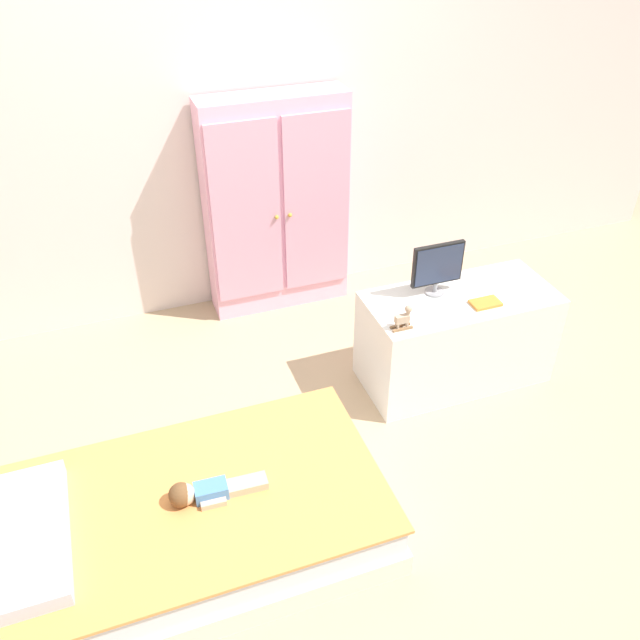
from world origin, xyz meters
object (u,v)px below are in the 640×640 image
object	(u,v)px
book_orange	(485,303)
rocking_horse_toy	(404,318)
doll	(200,492)
wardrobe	(277,206)
tv_monitor	(438,266)
tv_stand	(456,337)
bed	(189,523)

from	to	relation	value
book_orange	rocking_horse_toy	bearing A→B (deg)	-174.81
doll	book_orange	size ratio (longest dim) A/B	2.64
wardrobe	tv_monitor	world-z (taller)	wardrobe
doll	wardrobe	world-z (taller)	wardrobe
tv_monitor	rocking_horse_toy	size ratio (longest dim) A/B	2.27
doll	tv_stand	size ratio (longest dim) A/B	0.40
tv_monitor	rocking_horse_toy	distance (m)	0.38
doll	book_orange	bearing A→B (deg)	18.06
doll	tv_monitor	world-z (taller)	tv_monitor
tv_stand	tv_monitor	distance (m)	0.44
tv_stand	wardrobe	bearing A→B (deg)	122.23
tv_monitor	doll	bearing A→B (deg)	-153.39
doll	rocking_horse_toy	bearing A→B (deg)	23.20
tv_monitor	tv_stand	bearing A→B (deg)	-33.85
rocking_horse_toy	tv_monitor	bearing A→B (deg)	37.83
tv_stand	rocking_horse_toy	bearing A→B (deg)	-160.10
bed	tv_monitor	size ratio (longest dim) A/B	5.67
rocking_horse_toy	book_orange	xyz separation A→B (m)	(0.48, 0.04, -0.05)
bed	doll	world-z (taller)	doll
tv_stand	tv_monitor	world-z (taller)	tv_monitor
wardrobe	rocking_horse_toy	world-z (taller)	wardrobe
doll	rocking_horse_toy	world-z (taller)	rocking_horse_toy
doll	wardrobe	distance (m)	1.89
bed	rocking_horse_toy	world-z (taller)	rocking_horse_toy
tv_monitor	rocking_horse_toy	bearing A→B (deg)	-142.17
tv_monitor	rocking_horse_toy	xyz separation A→B (m)	(-0.29, -0.22, -0.10)
wardrobe	book_orange	xyz separation A→B (m)	(0.73, -1.15, -0.13)
bed	book_orange	xyz separation A→B (m)	(1.62, 0.50, 0.39)
bed	wardrobe	distance (m)	1.94
rocking_horse_toy	wardrobe	bearing A→B (deg)	102.26
doll	book_orange	world-z (taller)	book_orange
doll	rocking_horse_toy	xyz separation A→B (m)	(1.09, 0.47, 0.27)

